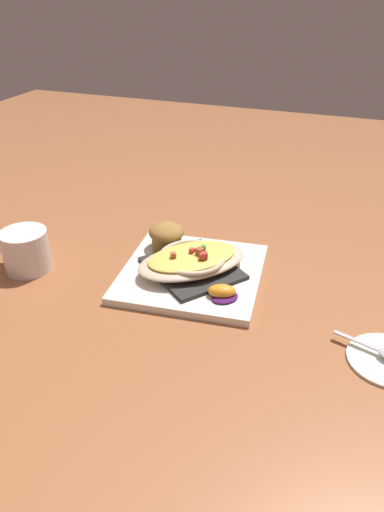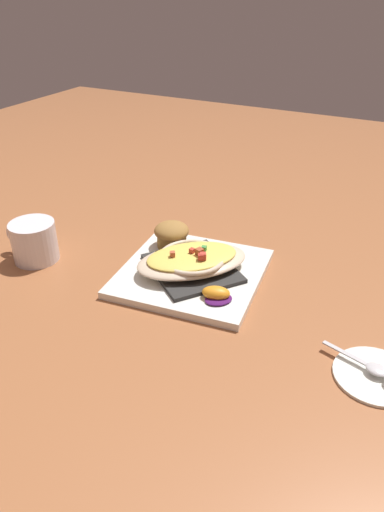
# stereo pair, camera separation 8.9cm
# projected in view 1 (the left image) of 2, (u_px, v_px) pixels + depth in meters

# --- Properties ---
(ground_plane) EXTENTS (2.60, 2.60, 0.00)m
(ground_plane) POSITION_uv_depth(u_px,v_px,m) (192.00, 276.00, 0.91)
(ground_plane) COLOR #9F5F39
(square_plate) EXTENTS (0.28, 0.28, 0.01)m
(square_plate) POSITION_uv_depth(u_px,v_px,m) (192.00, 273.00, 0.91)
(square_plate) COLOR white
(square_plate) RESTS_ON ground_plane
(folded_napkin) EXTENTS (0.22, 0.21, 0.01)m
(folded_napkin) POSITION_uv_depth(u_px,v_px,m) (192.00, 268.00, 0.90)
(folded_napkin) COLOR #2D2D2B
(folded_napkin) RESTS_ON square_plate
(gratin_dish) EXTENTS (0.23, 0.23, 0.04)m
(gratin_dish) POSITION_uv_depth(u_px,v_px,m) (192.00, 259.00, 0.89)
(gratin_dish) COLOR beige
(gratin_dish) RESTS_ON folded_napkin
(muffin) EXTENTS (0.07, 0.07, 0.05)m
(muffin) POSITION_uv_depth(u_px,v_px,m) (166.00, 235.00, 0.96)
(muffin) COLOR olive
(muffin) RESTS_ON square_plate
(orange_garnish) EXTENTS (0.06, 0.06, 0.02)m
(orange_garnish) POSITION_uv_depth(u_px,v_px,m) (223.00, 293.00, 0.82)
(orange_garnish) COLOR #491658
(orange_garnish) RESTS_ON square_plate
(coffee_mug) EXTENTS (0.12, 0.09, 0.08)m
(coffee_mug) POSITION_uv_depth(u_px,v_px,m) (26.00, 252.00, 0.92)
(coffee_mug) COLOR white
(coffee_mug) RESTS_ON ground_plane
(spoon) EXTENTS (0.10, 0.04, 0.01)m
(spoon) POSITION_uv_depth(u_px,v_px,m) (384.00, 352.00, 0.71)
(spoon) COLOR silver
(spoon) RESTS_ON creamer_saucer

